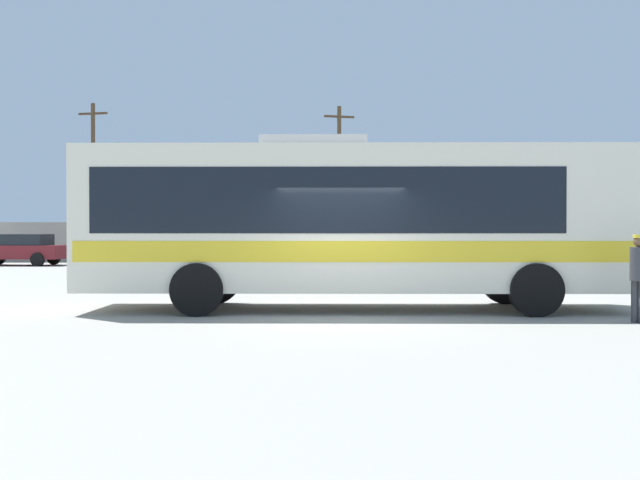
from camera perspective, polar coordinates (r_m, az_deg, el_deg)
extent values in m
plane|color=gray|center=(23.62, 1.12, -3.31)|extent=(300.00, 300.00, 0.00)
cube|color=#9E998C|center=(38.26, 0.82, -0.17)|extent=(80.00, 0.30, 2.14)
cube|color=silver|center=(15.13, 2.70, 1.66)|extent=(11.28, 2.61, 2.93)
cube|color=black|center=(15.13, 0.57, 2.99)|extent=(9.25, 2.63, 1.29)
cube|color=yellow|center=(15.13, 2.70, -0.78)|extent=(11.05, 2.64, 0.41)
cube|color=#19212D|center=(16.35, 22.93, 3.38)|extent=(0.05, 2.30, 1.52)
cube|color=yellow|center=(16.36, 22.91, -2.37)|extent=(0.07, 2.50, 0.70)
cube|color=#B2B2B2|center=(15.23, -0.50, 7.64)|extent=(2.21, 1.41, 0.24)
cylinder|color=black|center=(16.87, 14.50, -3.18)|extent=(1.04, 0.31, 1.04)
cylinder|color=black|center=(14.51, 16.82, -3.82)|extent=(1.04, 0.31, 1.04)
cylinder|color=black|center=(16.58, -8.23, -3.23)|extent=(1.04, 0.31, 1.04)
cylinder|color=black|center=(14.17, -9.76, -3.90)|extent=(1.04, 0.31, 1.04)
cylinder|color=#38383D|center=(14.21, 23.81, -4.50)|extent=(0.14, 0.14, 0.76)
cylinder|color=#38383D|center=(14.13, 24.07, -1.75)|extent=(0.44, 0.44, 0.60)
sphere|color=brown|center=(14.12, 24.08, -0.10)|extent=(0.21, 0.21, 0.21)
cylinder|color=yellow|center=(14.12, 24.08, 0.28)|extent=(0.22, 0.22, 0.06)
cube|color=maroon|center=(37.59, -22.94, -0.88)|extent=(4.63, 2.06, 0.65)
cube|color=black|center=(37.48, -22.64, 0.02)|extent=(2.59, 1.80, 0.54)
cylinder|color=black|center=(36.19, -21.58, -1.46)|extent=(0.65, 0.26, 0.64)
cylinder|color=black|center=(37.80, -20.44, -1.36)|extent=(0.65, 0.26, 0.64)
cube|color=black|center=(34.72, -12.79, -1.02)|extent=(4.59, 2.22, 0.60)
cube|color=black|center=(34.64, -12.44, -0.12)|extent=(2.59, 1.88, 0.49)
cylinder|color=black|center=(34.37, -15.43, -1.54)|extent=(0.66, 0.28, 0.64)
cylinder|color=black|center=(36.02, -14.41, -1.44)|extent=(0.66, 0.28, 0.64)
cylinder|color=black|center=(33.47, -11.04, -1.59)|extent=(0.66, 0.28, 0.64)
cylinder|color=black|center=(35.16, -10.21, -1.48)|extent=(0.66, 0.28, 0.64)
cylinder|color=#4C3823|center=(41.59, 1.54, 4.56)|extent=(0.24, 0.24, 8.89)
cube|color=#473321|center=(42.02, 1.54, 9.79)|extent=(1.77, 0.58, 0.12)
cylinder|color=#4C3823|center=(44.03, -17.62, 4.47)|extent=(0.24, 0.24, 9.13)
cube|color=#473321|center=(44.47, -17.64, 9.57)|extent=(1.79, 0.48, 0.12)
cylinder|color=brown|center=(47.09, -17.01, 0.83)|extent=(0.32, 0.32, 3.56)
ellipsoid|color=#2D6628|center=(47.19, -17.02, 4.39)|extent=(3.29, 3.29, 2.80)
cylinder|color=brown|center=(42.80, -4.11, 0.82)|extent=(0.32, 0.32, 3.48)
ellipsoid|color=#38752D|center=(42.92, -4.12, 5.08)|extent=(4.14, 4.14, 3.52)
cylinder|color=brown|center=(43.46, 10.50, 0.46)|extent=(0.32, 0.32, 2.95)
ellipsoid|color=#2D6628|center=(43.55, 10.51, 4.32)|extent=(4.16, 4.16, 3.53)
cylinder|color=brown|center=(45.08, 22.39, 0.61)|extent=(0.32, 0.32, 3.24)
ellipsoid|color=#23561E|center=(45.18, 22.41, 4.52)|extent=(4.19, 4.19, 3.56)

